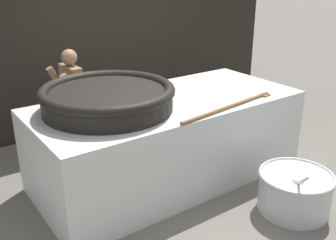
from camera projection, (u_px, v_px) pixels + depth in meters
The scene contains 7 objects.
ground_plane at pixel (168, 176), 4.89m from camera, with size 60.00×60.00×0.00m, color #666059.
back_wall at pixel (85, 23), 5.94m from camera, with size 7.23×0.24×3.26m, color black.
hearth_platform at pixel (168, 139), 4.71m from camera, with size 3.14×1.43×0.99m.
giant_wok_near at pixel (108, 97), 4.17m from camera, with size 1.44×1.44×0.27m.
stirring_paddle at pixel (232, 106), 4.29m from camera, with size 1.44×0.25×0.04m.
cook at pixel (73, 100), 5.15m from camera, with size 0.34×0.53×1.47m.
prep_bowl_vegetables at pixel (295, 190), 4.13m from camera, with size 0.87×0.82×0.74m.
Camera 1 is at (-2.50, -3.49, 2.45)m, focal length 42.00 mm.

